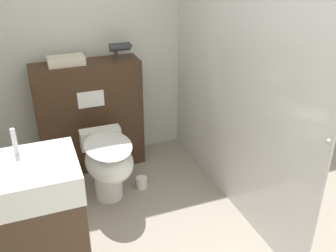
% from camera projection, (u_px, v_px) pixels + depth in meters
% --- Properties ---
extents(wall_back, '(8.00, 0.06, 2.50)m').
position_uv_depth(wall_back, '(126.00, 23.00, 3.31)').
color(wall_back, silver).
rests_on(wall_back, ground_plane).
extents(partition_panel, '(0.91, 0.28, 0.99)m').
position_uv_depth(partition_panel, '(90.00, 116.00, 3.33)').
color(partition_panel, '#3D2819').
rests_on(partition_panel, ground_plane).
extents(shower_glass, '(0.04, 2.03, 2.06)m').
position_uv_depth(shower_glass, '(233.00, 76.00, 2.70)').
color(shower_glass, silver).
rests_on(shower_glass, ground_plane).
extents(toilet, '(0.36, 0.61, 0.54)m').
position_uv_depth(toilet, '(108.00, 162.00, 2.91)').
color(toilet, white).
rests_on(toilet, ground_plane).
extents(sink_vanity, '(0.54, 0.41, 1.11)m').
position_uv_depth(sink_vanity, '(34.00, 245.00, 1.94)').
color(sink_vanity, '#473323').
rests_on(sink_vanity, ground_plane).
extents(hair_drier, '(0.20, 0.07, 0.14)m').
position_uv_depth(hair_drier, '(121.00, 47.00, 3.16)').
color(hair_drier, '#2D2D33').
rests_on(hair_drier, partition_panel).
extents(folded_towel, '(0.29, 0.18, 0.07)m').
position_uv_depth(folded_towel, '(66.00, 61.00, 3.04)').
color(folded_towel, beige).
rests_on(folded_towel, partition_panel).
extents(spare_toilet_roll, '(0.10, 0.10, 0.10)m').
position_uv_depth(spare_toilet_roll, '(142.00, 183.00, 3.19)').
color(spare_toilet_roll, white).
rests_on(spare_toilet_roll, ground_plane).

